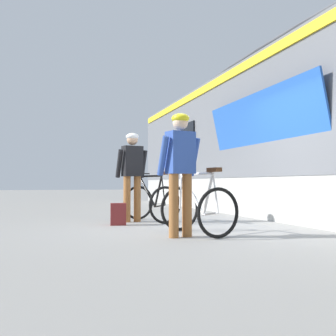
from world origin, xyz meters
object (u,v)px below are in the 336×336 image
bicycle_near_white (198,207)px  bicycle_far_black (151,201)px  backpack_on_platform (118,214)px  cyclist_far_in_dark (132,169)px  cyclist_near_in_blue (180,163)px  train_car (313,130)px

bicycle_near_white → bicycle_far_black: size_ratio=0.98×
backpack_on_platform → cyclist_far_in_dark: bearing=63.1°
cyclist_near_in_blue → bicycle_far_black: size_ratio=1.44×
cyclist_far_in_dark → bicycle_far_black: size_ratio=1.44×
cyclist_near_in_blue → bicycle_far_black: 2.43m
cyclist_near_in_blue → bicycle_near_white: 0.77m
cyclist_far_in_dark → bicycle_near_white: bearing=-76.7°
bicycle_near_white → backpack_on_platform: bicycle_near_white is taller
bicycle_near_white → cyclist_near_in_blue: bearing=-148.9°
train_car → backpack_on_platform: bearing=-175.2°
train_car → cyclist_near_in_blue: train_car is taller
train_car → bicycle_far_black: train_car is taller
train_car → cyclist_far_in_dark: bearing=178.0°
cyclist_near_in_blue → cyclist_far_in_dark: same height
train_car → bicycle_near_white: (-3.65, -2.05, -1.56)m
cyclist_far_in_dark → bicycle_far_black: (0.37, -0.07, -0.65)m
cyclist_near_in_blue → backpack_on_platform: (-0.54, 1.88, -0.85)m
bicycle_far_black → bicycle_near_white: bearing=-86.0°
backpack_on_platform → train_car: bearing=13.3°
train_car → cyclist_far_in_dark: 4.27m
bicycle_near_white → bicycle_far_black: 2.12m
train_car → backpack_on_platform: (-4.55, -0.38, -1.77)m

